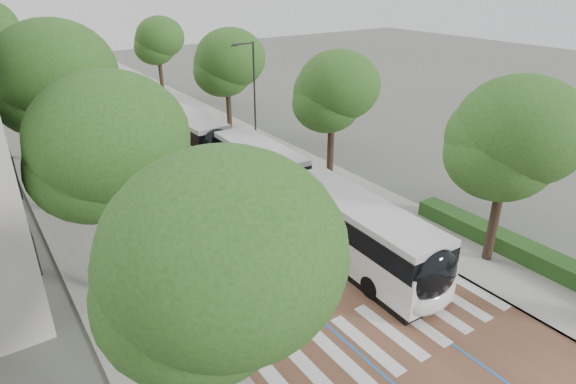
% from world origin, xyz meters
% --- Properties ---
extents(ground, '(160.00, 160.00, 0.00)m').
position_xyz_m(ground, '(0.00, 0.00, 0.00)').
color(ground, '#51544C').
rests_on(ground, ground).
extents(road, '(11.00, 140.00, 0.02)m').
position_xyz_m(road, '(0.00, 40.00, 0.01)').
color(road, brown).
rests_on(road, ground).
extents(sidewalk_left, '(4.00, 140.00, 0.12)m').
position_xyz_m(sidewalk_left, '(-7.50, 40.00, 0.06)').
color(sidewalk_left, gray).
rests_on(sidewalk_left, ground).
extents(sidewalk_right, '(4.00, 140.00, 0.12)m').
position_xyz_m(sidewalk_right, '(7.50, 40.00, 0.06)').
color(sidewalk_right, gray).
rests_on(sidewalk_right, ground).
extents(kerb_left, '(0.20, 140.00, 0.14)m').
position_xyz_m(kerb_left, '(-5.60, 40.00, 0.06)').
color(kerb_left, gray).
rests_on(kerb_left, ground).
extents(kerb_right, '(0.20, 140.00, 0.14)m').
position_xyz_m(kerb_right, '(5.60, 40.00, 0.06)').
color(kerb_right, gray).
rests_on(kerb_right, ground).
extents(zebra_crossing, '(10.55, 3.60, 0.01)m').
position_xyz_m(zebra_crossing, '(0.20, 1.00, 0.03)').
color(zebra_crossing, silver).
rests_on(zebra_crossing, ground).
extents(lane_line_left, '(0.12, 126.00, 0.01)m').
position_xyz_m(lane_line_left, '(-1.60, 40.00, 0.02)').
color(lane_line_left, blue).
rests_on(lane_line_left, road).
extents(lane_line_right, '(0.12, 126.00, 0.01)m').
position_xyz_m(lane_line_right, '(1.60, 40.00, 0.02)').
color(lane_line_right, blue).
rests_on(lane_line_right, road).
extents(hedge, '(1.20, 14.00, 0.80)m').
position_xyz_m(hedge, '(9.10, 0.00, 0.52)').
color(hedge, '#1E4818').
rests_on(hedge, sidewalk_right).
extents(streetlight_far, '(1.82, 0.20, 8.00)m').
position_xyz_m(streetlight_far, '(6.62, 22.00, 4.82)').
color(streetlight_far, '#29292C').
rests_on(streetlight_far, sidewalk_right).
extents(lamp_post_left, '(0.14, 0.14, 8.00)m').
position_xyz_m(lamp_post_left, '(-6.10, 8.00, 4.12)').
color(lamp_post_left, '#29292C').
rests_on(lamp_post_left, sidewalk_left).
extents(trees_left, '(6.32, 61.05, 10.12)m').
position_xyz_m(trees_left, '(-7.50, 25.35, 6.65)').
color(trees_left, black).
rests_on(trees_left, ground).
extents(trees_right, '(5.86, 47.39, 8.29)m').
position_xyz_m(trees_right, '(7.70, 21.63, 5.64)').
color(trees_right, black).
rests_on(trees_right, ground).
extents(lead_bus, '(3.31, 18.49, 3.20)m').
position_xyz_m(lead_bus, '(2.48, 9.13, 1.63)').
color(lead_bus, black).
rests_on(lead_bus, ground).
extents(bus_queued_0, '(3.10, 12.50, 3.20)m').
position_xyz_m(bus_queued_0, '(1.82, 24.70, 1.62)').
color(bus_queued_0, silver).
rests_on(bus_queued_0, ground).
extents(bus_queued_1, '(3.35, 12.54, 3.20)m').
position_xyz_m(bus_queued_1, '(2.39, 37.51, 1.62)').
color(bus_queued_1, silver).
rests_on(bus_queued_1, ground).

